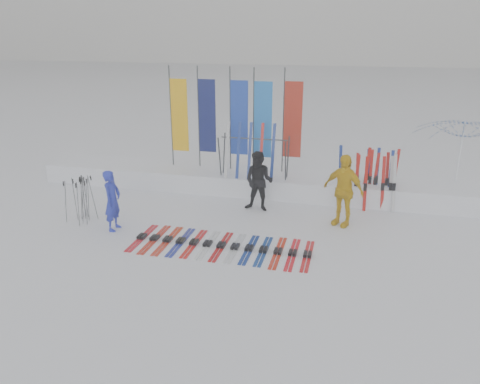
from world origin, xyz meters
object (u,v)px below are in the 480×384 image
(person_blue, at_px, (112,201))
(tent_canopy, at_px, (459,161))
(person_black, at_px, (259,181))
(person_yellow, at_px, (343,190))
(ski_rack, at_px, (254,152))
(ski_row, at_px, (221,245))

(person_blue, distance_m, tent_canopy, 9.77)
(person_black, bearing_deg, person_blue, -140.19)
(person_yellow, distance_m, ski_rack, 3.23)
(person_black, bearing_deg, ski_rack, 115.04)
(person_yellow, height_order, ski_row, person_yellow)
(person_blue, bearing_deg, person_yellow, -72.67)
(ski_row, bearing_deg, person_blue, 173.36)
(person_blue, bearing_deg, ski_row, -96.27)
(ski_row, bearing_deg, ski_rack, 90.46)
(person_blue, xyz_separation_m, person_black, (3.31, 2.21, 0.07))
(tent_canopy, distance_m, ski_rack, 5.95)
(tent_canopy, height_order, ski_row, tent_canopy)
(person_blue, height_order, ski_row, person_blue)
(person_yellow, xyz_separation_m, ski_rack, (-2.72, 1.69, 0.43))
(tent_canopy, bearing_deg, person_black, -159.68)
(person_yellow, bearing_deg, ski_row, -115.88)
(person_black, bearing_deg, person_yellow, -6.19)
(person_blue, relative_size, ski_rack, 0.77)
(ski_rack, bearing_deg, person_yellow, -31.80)
(person_blue, bearing_deg, ski_rack, -40.08)
(tent_canopy, distance_m, ski_row, 7.54)
(tent_canopy, height_order, ski_rack, tent_canopy)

